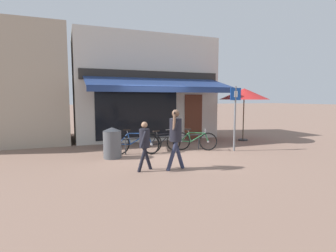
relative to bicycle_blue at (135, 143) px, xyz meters
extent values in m
plane|color=#846656|center=(0.93, -0.61, -0.39)|extent=(160.00, 160.00, 0.00)
cube|color=beige|center=(1.46, 3.90, 2.01)|extent=(6.61, 3.00, 4.80)
cube|color=black|center=(0.73, 2.39, 0.86)|extent=(3.63, 0.04, 2.20)
cube|color=#5B2D1E|center=(3.44, 2.39, 0.66)|extent=(0.90, 0.04, 2.10)
cube|color=#282623|center=(1.46, 2.38, 2.51)|extent=(6.28, 0.06, 0.44)
cube|color=navy|center=(1.46, 1.48, 2.18)|extent=(5.95, 1.86, 0.50)
cube|color=navy|center=(1.46, 0.55, 1.86)|extent=(5.95, 0.03, 0.20)
cylinder|color=#47494F|center=(1.08, 0.04, 0.16)|extent=(2.92, 0.04, 0.04)
cylinder|color=#47494F|center=(-0.33, 0.04, -0.11)|extent=(0.04, 0.04, 0.55)
cylinder|color=#47494F|center=(2.49, 0.04, -0.11)|extent=(0.04, 0.04, 0.55)
torus|color=black|center=(0.55, -0.12, -0.03)|extent=(0.74, 0.28, 0.73)
cylinder|color=#9E9EA3|center=(0.55, -0.12, -0.03)|extent=(0.08, 0.08, 0.08)
torus|color=black|center=(-0.54, 0.11, -0.03)|extent=(0.74, 0.28, 0.73)
cylinder|color=#9E9EA3|center=(-0.54, 0.11, -0.03)|extent=(0.08, 0.08, 0.08)
cylinder|color=#1E4793|center=(0.14, -0.01, 0.13)|extent=(0.62, 0.12, 0.39)
cylinder|color=#1E4793|center=(0.10, 0.02, 0.32)|extent=(0.68, 0.18, 0.05)
cylinder|color=#1E4793|center=(-0.20, 0.06, 0.14)|extent=(0.12, 0.11, 0.38)
cylinder|color=#1E4793|center=(-0.35, 0.07, -0.04)|extent=(0.39, 0.12, 0.05)
cylinder|color=#1E4793|center=(-0.39, 0.10, 0.15)|extent=(0.34, 0.06, 0.38)
cylinder|color=#1E4793|center=(0.49, -0.09, 0.14)|extent=(0.16, 0.11, 0.35)
cylinder|color=#9E9EA3|center=(-0.25, 0.10, 0.38)|extent=(0.06, 0.05, 0.11)
cube|color=black|center=(-0.26, 0.11, 0.45)|extent=(0.26, 0.15, 0.06)
cylinder|color=#9E9EA3|center=(0.44, -0.05, 0.38)|extent=(0.03, 0.05, 0.14)
cylinder|color=#9E9EA3|center=(0.44, -0.04, 0.45)|extent=(0.13, 0.51, 0.08)
torus|color=black|center=(1.49, 0.12, -0.06)|extent=(0.68, 0.35, 0.67)
cylinder|color=#9E9EA3|center=(1.49, 0.12, -0.06)|extent=(0.09, 0.09, 0.08)
torus|color=black|center=(0.53, -0.20, -0.06)|extent=(0.68, 0.35, 0.67)
cylinder|color=#9E9EA3|center=(0.53, -0.20, -0.06)|extent=(0.09, 0.09, 0.08)
cylinder|color=black|center=(1.12, 0.02, 0.09)|extent=(0.53, 0.26, 0.35)
cylinder|color=black|center=(1.08, 0.03, 0.26)|extent=(0.60, 0.23, 0.05)
cylinder|color=black|center=(0.82, -0.08, 0.09)|extent=(0.13, 0.07, 0.35)
cylinder|color=black|center=(0.70, -0.15, -0.07)|extent=(0.35, 0.14, 0.05)
cylinder|color=black|center=(0.66, -0.14, 0.10)|extent=(0.29, 0.18, 0.35)
cylinder|color=black|center=(1.43, 0.12, 0.10)|extent=(0.15, 0.04, 0.32)
cylinder|color=#9E9EA3|center=(0.76, -0.07, 0.31)|extent=(0.06, 0.03, 0.11)
cube|color=black|center=(0.75, -0.06, 0.38)|extent=(0.26, 0.18, 0.06)
cylinder|color=#9E9EA3|center=(1.37, 0.14, 0.32)|extent=(0.04, 0.05, 0.14)
cylinder|color=#9E9EA3|center=(1.37, 0.15, 0.39)|extent=(0.19, 0.50, 0.10)
torus|color=black|center=(2.67, -0.36, -0.06)|extent=(0.61, 0.35, 0.67)
cylinder|color=#9E9EA3|center=(2.67, -0.36, -0.06)|extent=(0.09, 0.09, 0.07)
torus|color=black|center=(1.79, 0.09, -0.06)|extent=(0.61, 0.35, 0.67)
cylinder|color=#9E9EA3|center=(1.79, 0.09, -0.06)|extent=(0.09, 0.09, 0.07)
cylinder|color=#23703D|center=(2.33, -0.19, 0.09)|extent=(0.51, 0.28, 0.36)
cylinder|color=#23703D|center=(2.30, -0.17, 0.26)|extent=(0.56, 0.31, 0.05)
cylinder|color=#23703D|center=(2.06, -0.05, 0.10)|extent=(0.11, 0.08, 0.35)
cylinder|color=#23703D|center=(1.94, 0.01, -0.07)|extent=(0.33, 0.19, 0.05)
cylinder|color=#23703D|center=(1.91, 0.03, 0.11)|extent=(0.28, 0.16, 0.35)
cylinder|color=#23703D|center=(2.62, -0.34, 0.10)|extent=(0.14, 0.10, 0.32)
cylinder|color=#9E9EA3|center=(2.02, -0.03, 0.32)|extent=(0.06, 0.05, 0.11)
cube|color=black|center=(2.00, -0.02, 0.39)|extent=(0.26, 0.20, 0.05)
cylinder|color=#9E9EA3|center=(2.57, -0.31, 0.32)|extent=(0.04, 0.04, 0.14)
cylinder|color=#9E9EA3|center=(2.57, -0.31, 0.39)|extent=(0.26, 0.47, 0.03)
cylinder|color=#282D47|center=(0.41, -2.40, 0.00)|extent=(0.34, 0.16, 0.80)
cylinder|color=#282D47|center=(0.66, -2.26, 0.00)|extent=(0.34, 0.16, 0.80)
cylinder|color=black|center=(0.54, -2.33, 0.69)|extent=(0.38, 0.38, 0.61)
sphere|color=brown|center=(0.54, -2.33, 1.13)|extent=(0.20, 0.20, 0.20)
cylinder|color=black|center=(0.66, -2.16, 0.69)|extent=(0.27, 0.11, 0.54)
cylinder|color=black|center=(0.45, -2.51, 0.83)|extent=(0.21, 0.16, 0.27)
cylinder|color=brown|center=(0.43, -2.50, 0.91)|extent=(0.15, 0.18, 0.41)
cube|color=black|center=(0.45, -2.46, 1.11)|extent=(0.03, 0.07, 0.14)
cylinder|color=black|center=(-0.37, -2.22, -0.08)|extent=(0.27, 0.10, 0.65)
cylinder|color=black|center=(-0.18, -2.07, -0.08)|extent=(0.27, 0.10, 0.65)
cylinder|color=black|center=(-0.27, -2.14, 0.48)|extent=(0.28, 0.28, 0.49)
sphere|color=#A87A5B|center=(-0.27, -2.14, 0.84)|extent=(0.16, 0.16, 0.16)
cylinder|color=black|center=(-0.20, -1.99, 0.48)|extent=(0.23, 0.12, 0.44)
cylinder|color=black|center=(-0.35, -2.30, 0.48)|extent=(0.23, 0.12, 0.44)
cylinder|color=#515459|center=(-0.83, -0.34, 0.05)|extent=(0.58, 0.58, 0.88)
cone|color=#33353A|center=(-0.83, -0.34, 0.55)|extent=(0.59, 0.59, 0.12)
cylinder|color=slate|center=(3.53, -0.77, 0.79)|extent=(0.07, 0.07, 2.36)
cube|color=#14429E|center=(3.53, -0.78, 1.69)|extent=(0.44, 0.02, 0.44)
cube|color=white|center=(3.53, -0.79, 1.69)|extent=(0.14, 0.01, 0.22)
cylinder|color=#4C3D2D|center=(5.34, 1.11, 0.77)|extent=(0.05, 0.05, 2.32)
cone|color=red|center=(5.34, 1.11, 1.73)|extent=(2.21, 2.21, 0.50)
cylinder|color=#262628|center=(5.34, 1.11, -0.36)|extent=(0.44, 0.44, 0.06)
camera|label=1|loc=(-2.16, -8.73, 1.52)|focal=28.00mm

